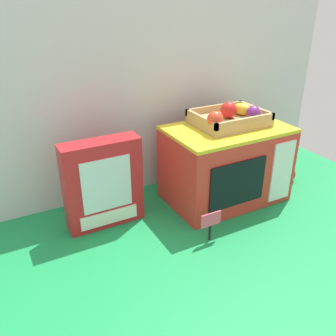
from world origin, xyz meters
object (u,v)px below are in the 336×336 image
(toy_microwave, at_px, (226,164))
(cookie_set_box, at_px, (103,184))
(food_groups_crate, at_px, (230,118))
(loose_toy_apple, at_px, (288,174))
(price_sign, at_px, (211,222))

(toy_microwave, xyz_separation_m, cookie_set_box, (-0.45, 0.05, 0.01))
(toy_microwave, distance_m, food_groups_crate, 0.17)
(cookie_set_box, bearing_deg, loose_toy_apple, -4.86)
(loose_toy_apple, bearing_deg, cookie_set_box, 175.14)
(food_groups_crate, bearing_deg, toy_microwave, -136.19)
(toy_microwave, xyz_separation_m, price_sign, (-0.20, -0.20, -0.07))
(food_groups_crate, xyz_separation_m, cookie_set_box, (-0.47, 0.03, -0.16))
(toy_microwave, height_order, price_sign, toy_microwave)
(food_groups_crate, distance_m, cookie_set_box, 0.50)
(food_groups_crate, distance_m, price_sign, 0.39)
(toy_microwave, height_order, cookie_set_box, cookie_set_box)
(price_sign, distance_m, loose_toy_apple, 0.54)
(cookie_set_box, bearing_deg, toy_microwave, -6.14)
(cookie_set_box, relative_size, price_sign, 2.95)
(cookie_set_box, xyz_separation_m, price_sign, (0.25, -0.25, -0.08))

